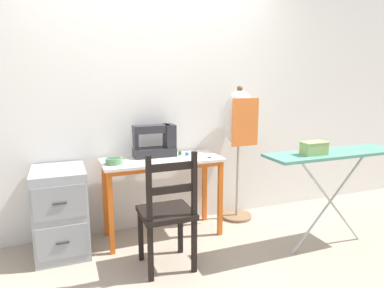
{
  "coord_description": "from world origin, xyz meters",
  "views": [
    {
      "loc": [
        -0.84,
        -2.7,
        1.46
      ],
      "look_at": [
        0.28,
        0.2,
        0.87
      ],
      "focal_mm": 32.0,
      "sensor_mm": 36.0,
      "label": 1
    }
  ],
  "objects_px": {
    "sewing_machine": "(157,142)",
    "storage_box": "(314,148)",
    "scissors": "(211,157)",
    "thread_spool_near_machine": "(180,153)",
    "wooden_chair": "(167,213)",
    "dress_form": "(239,125)",
    "thread_spool_mid_table": "(187,154)",
    "fabric_bowl": "(114,161)",
    "filing_cabinet": "(61,211)",
    "ironing_board": "(334,157)"
  },
  "relations": [
    {
      "from": "thread_spool_near_machine",
      "to": "filing_cabinet",
      "type": "relative_size",
      "value": 0.06
    },
    {
      "from": "dress_form",
      "to": "fabric_bowl",
      "type": "bearing_deg",
      "value": -172.79
    },
    {
      "from": "wooden_chair",
      "to": "storage_box",
      "type": "distance_m",
      "value": 1.29
    },
    {
      "from": "scissors",
      "to": "thread_spool_near_machine",
      "type": "bearing_deg",
      "value": 142.53
    },
    {
      "from": "fabric_bowl",
      "to": "thread_spool_mid_table",
      "type": "bearing_deg",
      "value": 6.97
    },
    {
      "from": "thread_spool_mid_table",
      "to": "thread_spool_near_machine",
      "type": "bearing_deg",
      "value": 149.76
    },
    {
      "from": "scissors",
      "to": "ironing_board",
      "type": "distance_m",
      "value": 1.06
    },
    {
      "from": "wooden_chair",
      "to": "filing_cabinet",
      "type": "distance_m",
      "value": 0.95
    },
    {
      "from": "thread_spool_mid_table",
      "to": "ironing_board",
      "type": "xyz_separation_m",
      "value": [
        1.04,
        -0.77,
        0.04
      ]
    },
    {
      "from": "thread_spool_mid_table",
      "to": "filing_cabinet",
      "type": "relative_size",
      "value": 0.06
    },
    {
      "from": "storage_box",
      "to": "thread_spool_near_machine",
      "type": "bearing_deg",
      "value": 135.9
    },
    {
      "from": "sewing_machine",
      "to": "thread_spool_near_machine",
      "type": "height_order",
      "value": "sewing_machine"
    },
    {
      "from": "dress_form",
      "to": "ironing_board",
      "type": "xyz_separation_m",
      "value": [
        0.44,
        -0.85,
        -0.19
      ]
    },
    {
      "from": "fabric_bowl",
      "to": "dress_form",
      "type": "relative_size",
      "value": 0.1
    },
    {
      "from": "scissors",
      "to": "thread_spool_near_machine",
      "type": "height_order",
      "value": "thread_spool_near_machine"
    },
    {
      "from": "filing_cabinet",
      "to": "storage_box",
      "type": "relative_size",
      "value": 3.48
    },
    {
      "from": "scissors",
      "to": "filing_cabinet",
      "type": "height_order",
      "value": "scissors"
    },
    {
      "from": "fabric_bowl",
      "to": "ironing_board",
      "type": "relative_size",
      "value": 0.12
    },
    {
      "from": "thread_spool_near_machine",
      "to": "thread_spool_mid_table",
      "type": "bearing_deg",
      "value": -30.24
    },
    {
      "from": "storage_box",
      "to": "wooden_chair",
      "type": "bearing_deg",
      "value": 170.52
    },
    {
      "from": "fabric_bowl",
      "to": "thread_spool_near_machine",
      "type": "distance_m",
      "value": 0.65
    },
    {
      "from": "sewing_machine",
      "to": "storage_box",
      "type": "xyz_separation_m",
      "value": [
        1.07,
        -0.87,
        0.03
      ]
    },
    {
      "from": "scissors",
      "to": "filing_cabinet",
      "type": "distance_m",
      "value": 1.39
    },
    {
      "from": "filing_cabinet",
      "to": "dress_form",
      "type": "bearing_deg",
      "value": 4.0
    },
    {
      "from": "sewing_machine",
      "to": "wooden_chair",
      "type": "bearing_deg",
      "value": -99.27
    },
    {
      "from": "fabric_bowl",
      "to": "dress_form",
      "type": "distance_m",
      "value": 1.32
    },
    {
      "from": "scissors",
      "to": "dress_form",
      "type": "relative_size",
      "value": 0.1
    },
    {
      "from": "storage_box",
      "to": "thread_spool_mid_table",
      "type": "bearing_deg",
      "value": 135.07
    },
    {
      "from": "thread_spool_near_machine",
      "to": "storage_box",
      "type": "xyz_separation_m",
      "value": [
        0.86,
        -0.83,
        0.14
      ]
    },
    {
      "from": "storage_box",
      "to": "filing_cabinet",
      "type": "bearing_deg",
      "value": 158.82
    },
    {
      "from": "ironing_board",
      "to": "thread_spool_mid_table",
      "type": "bearing_deg",
      "value": 143.25
    },
    {
      "from": "sewing_machine",
      "to": "scissors",
      "type": "xyz_separation_m",
      "value": [
        0.46,
        -0.23,
        -0.14
      ]
    },
    {
      "from": "scissors",
      "to": "storage_box",
      "type": "xyz_separation_m",
      "value": [
        0.62,
        -0.65,
        0.16
      ]
    },
    {
      "from": "sewing_machine",
      "to": "wooden_chair",
      "type": "xyz_separation_m",
      "value": [
        -0.11,
        -0.68,
        -0.43
      ]
    },
    {
      "from": "scissors",
      "to": "ironing_board",
      "type": "height_order",
      "value": "ironing_board"
    },
    {
      "from": "wooden_chair",
      "to": "dress_form",
      "type": "relative_size",
      "value": 0.68
    },
    {
      "from": "dress_form",
      "to": "storage_box",
      "type": "distance_m",
      "value": 0.9
    },
    {
      "from": "thread_spool_mid_table",
      "to": "ironing_board",
      "type": "distance_m",
      "value": 1.29
    },
    {
      "from": "thread_spool_mid_table",
      "to": "wooden_chair",
      "type": "relative_size",
      "value": 0.05
    },
    {
      "from": "sewing_machine",
      "to": "thread_spool_mid_table",
      "type": "distance_m",
      "value": 0.31
    },
    {
      "from": "scissors",
      "to": "sewing_machine",
      "type": "bearing_deg",
      "value": 153.69
    },
    {
      "from": "wooden_chair",
      "to": "ironing_board",
      "type": "height_order",
      "value": "wooden_chair"
    },
    {
      "from": "wooden_chair",
      "to": "ironing_board",
      "type": "bearing_deg",
      "value": -6.97
    },
    {
      "from": "thread_spool_near_machine",
      "to": "thread_spool_mid_table",
      "type": "height_order",
      "value": "thread_spool_near_machine"
    },
    {
      "from": "sewing_machine",
      "to": "fabric_bowl",
      "type": "xyz_separation_m",
      "value": [
        -0.42,
        -0.16,
        -0.11
      ]
    },
    {
      "from": "dress_form",
      "to": "wooden_chair",
      "type": "bearing_deg",
      "value": -145.26
    },
    {
      "from": "sewing_machine",
      "to": "dress_form",
      "type": "xyz_separation_m",
      "value": [
        0.87,
        0.0,
        0.11
      ]
    },
    {
      "from": "fabric_bowl",
      "to": "storage_box",
      "type": "bearing_deg",
      "value": -25.49
    },
    {
      "from": "scissors",
      "to": "thread_spool_near_machine",
      "type": "relative_size",
      "value": 3.28
    },
    {
      "from": "fabric_bowl",
      "to": "dress_form",
      "type": "height_order",
      "value": "dress_form"
    }
  ]
}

